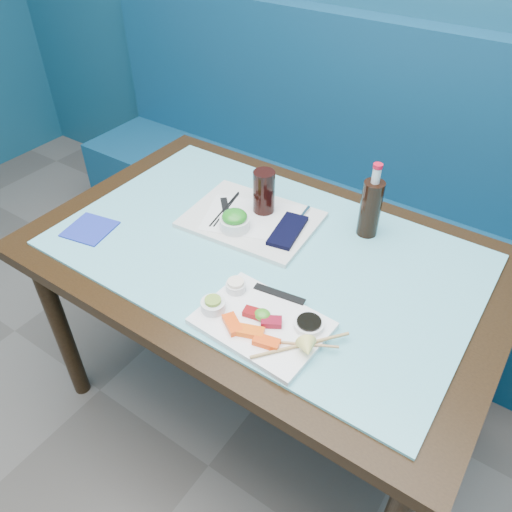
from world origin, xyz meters
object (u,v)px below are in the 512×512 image
Objects in this scene: booth_bench at (366,218)px; cola_bottle_body at (370,209)px; blue_napkin at (90,229)px; dining_table at (264,272)px; cola_glass at (264,192)px; serving_tray at (251,220)px; seaweed_bowl at (235,223)px; sashimi_plate at (262,323)px.

booth_bench is 0.79m from cola_bottle_body.
dining_table is at bearing 24.55° from blue_napkin.
cola_glass is at bearing -98.17° from booth_bench.
dining_table is 9.84× the size of cola_glass.
blue_napkin is (-0.39, -0.32, -0.00)m from serving_tray.
dining_table is 15.17× the size of seaweed_bowl.
booth_bench reaches higher than cola_bottle_body.
dining_table is 0.17m from serving_tray.
sashimi_plate is 3.39× the size of seaweed_bowl.
cola_bottle_body is at bearing -69.91° from booth_bench.
serving_tray is 0.37m from cola_bottle_body.
serving_tray is 2.96× the size of blue_napkin.
dining_table is (0.00, -0.84, 0.29)m from booth_bench.
dining_table is 0.37m from cola_bottle_body.
cola_bottle_body reaches higher than blue_napkin.
sashimi_plate is 0.49m from cola_glass.
cola_bottle_body is at bearing 48.26° from dining_table.
serving_tray is 2.22× the size of cola_bottle_body.
booth_bench is at bearing 64.88° from blue_napkin.
dining_table is 0.17m from seaweed_bowl.
booth_bench is 16.63× the size of cola_bottle_body.
sashimi_plate is at bearing -95.94° from cola_bottle_body.
cola_glass is at bearing 81.25° from seaweed_bowl.
serving_tray is 0.08m from seaweed_bowl.
seaweed_bowl is at bearing 139.13° from sashimi_plate.
dining_table is 3.50× the size of serving_tray.
blue_napkin is (-0.40, -0.38, -0.08)m from cola_glass.
booth_bench is at bearing 81.83° from cola_glass.
sashimi_plate is 2.32× the size of blue_napkin.
serving_tray is (-0.11, 0.09, 0.10)m from dining_table.
seaweed_bowl is at bearing -98.26° from booth_bench.
cola_bottle_body is (0.22, -0.60, 0.47)m from booth_bench.
seaweed_bowl is (-0.28, 0.27, 0.03)m from sashimi_plate.
cola_glass is at bearing 43.09° from blue_napkin.
booth_bench is at bearing 77.37° from serving_tray.
cola_glass is 0.33m from cola_bottle_body.
cola_bottle_body is 0.86m from blue_napkin.
serving_tray is (-0.11, -0.75, 0.39)m from booth_bench.
sashimi_plate reaches higher than dining_table.
serving_tray is at bearing 131.27° from sashimi_plate.
sashimi_plate is at bearing -81.42° from booth_bench.
serving_tray is at bearing -155.03° from cola_bottle_body.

